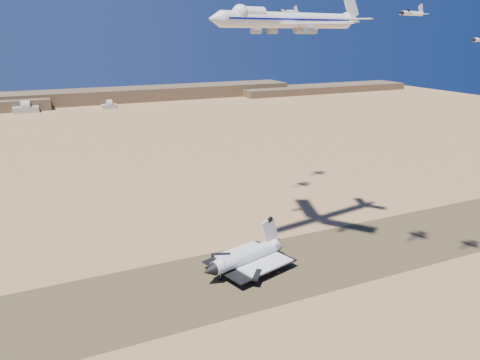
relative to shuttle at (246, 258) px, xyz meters
name	(u,v)px	position (x,y,z in m)	size (l,w,h in m)	color
ground	(223,281)	(-12.24, -4.50, -5.45)	(1200.00, 1200.00, 0.00)	#AD7B4D
runway	(223,281)	(-12.24, -4.50, -5.42)	(600.00, 50.00, 0.06)	brown
ridgeline	(121,97)	(53.08, 522.81, 2.18)	(960.00, 90.00, 18.00)	brown
hangars	(22,110)	(-76.23, 473.94, -0.62)	(200.50, 29.50, 30.00)	#A29D8F
shuttle	(246,258)	(0.00, 0.00, 0.00)	(41.51, 32.41, 20.28)	silver
carrier_747	(285,20)	(23.78, 14.11, 93.88)	(77.93, 59.40, 19.34)	white
crew_a	(269,270)	(7.89, -5.86, -4.57)	(0.60, 0.39, 1.64)	orange
crew_b	(269,274)	(6.26, -8.54, -4.56)	(0.81, 0.47, 1.66)	orange
crew_c	(278,272)	(10.39, -9.15, -4.50)	(1.04, 0.53, 1.78)	orange
chase_jet_a	(412,13)	(51.66, -25.73, 95.52)	(16.30, 9.50, 4.15)	white
chase_jet_d	(268,23)	(44.95, 67.60, 93.89)	(15.87, 9.28, 4.05)	white
chase_jet_e	(288,11)	(66.26, 83.33, 100.63)	(15.94, 9.26, 4.06)	white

